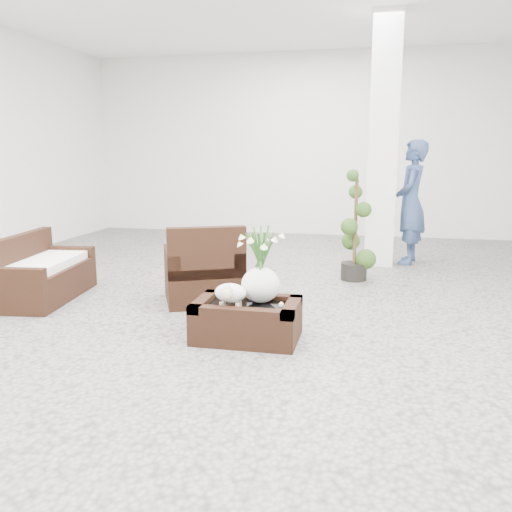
% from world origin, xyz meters
% --- Properties ---
extents(ground, '(11.00, 11.00, 0.00)m').
position_xyz_m(ground, '(0.00, 0.00, 0.00)').
color(ground, gray).
rests_on(ground, ground).
extents(column, '(0.40, 0.40, 3.50)m').
position_xyz_m(column, '(1.20, 2.80, 1.75)').
color(column, white).
rests_on(column, ground).
extents(coffee_table, '(0.90, 0.60, 0.31)m').
position_xyz_m(coffee_table, '(0.06, -0.74, 0.16)').
color(coffee_table, black).
rests_on(coffee_table, ground).
extents(sheep_figurine, '(0.28, 0.23, 0.21)m').
position_xyz_m(sheep_figurine, '(-0.06, -0.84, 0.42)').
color(sheep_figurine, white).
rests_on(sheep_figurine, coffee_table).
extents(planter_narcissus, '(0.44, 0.44, 0.80)m').
position_xyz_m(planter_narcissus, '(0.16, -0.64, 0.71)').
color(planter_narcissus, white).
rests_on(planter_narcissus, coffee_table).
extents(tealight, '(0.04, 0.04, 0.03)m').
position_xyz_m(tealight, '(0.36, -0.72, 0.33)').
color(tealight, white).
rests_on(tealight, coffee_table).
extents(armchair, '(1.06, 1.05, 0.86)m').
position_xyz_m(armchair, '(-0.70, 0.38, 0.43)').
color(armchair, black).
rests_on(armchair, ground).
extents(loveseat, '(0.80, 1.41, 0.72)m').
position_xyz_m(loveseat, '(-2.45, 0.07, 0.36)').
color(loveseat, black).
rests_on(loveseat, ground).
extents(topiary, '(0.37, 0.37, 1.38)m').
position_xyz_m(topiary, '(0.89, 1.72, 0.69)').
color(topiary, '#274315').
rests_on(topiary, ground).
extents(shopper, '(0.52, 0.71, 1.79)m').
position_xyz_m(shopper, '(1.63, 2.98, 0.90)').
color(shopper, '#344974').
rests_on(shopper, ground).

